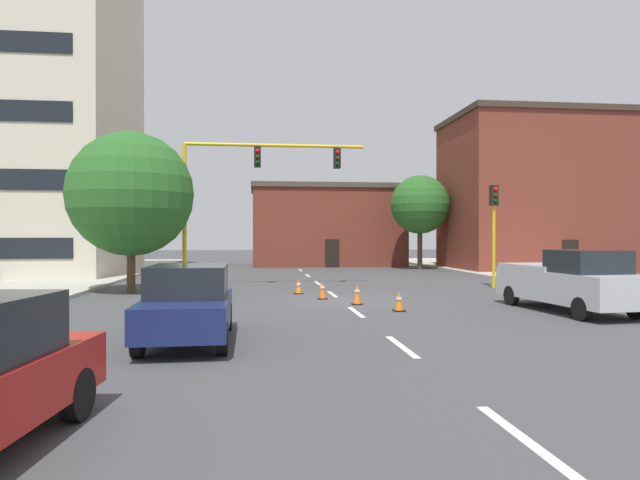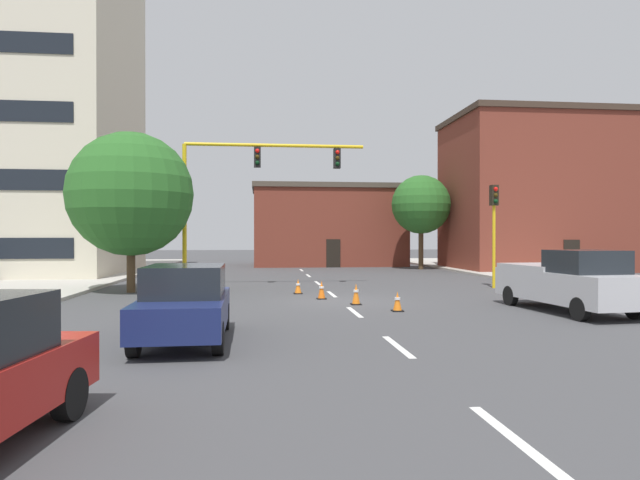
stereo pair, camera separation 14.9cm
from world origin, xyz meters
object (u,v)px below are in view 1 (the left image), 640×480
sedan_navy_near_left (188,303)px  traffic_cone_roadside_d (299,287)px  traffic_cone_roadside_a (322,290)px  traffic_signal_gantry (211,240)px  pickup_truck_silver (570,281)px  tree_right_far (420,205)px  traffic_cone_roadside_b (399,302)px  traffic_light_pole_right (494,212)px  tree_left_near (131,194)px  traffic_cone_roadside_c (357,294)px

sedan_navy_near_left → traffic_cone_roadside_d: 10.73m
traffic_cone_roadside_a → traffic_signal_gantry: bearing=130.8°
pickup_truck_silver → sedan_navy_near_left: (-11.47, -3.70, -0.09)m
tree_right_far → traffic_cone_roadside_b: size_ratio=10.78×
pickup_truck_silver → traffic_cone_roadside_b: 5.47m
traffic_cone_roadside_b → traffic_light_pole_right: bearing=48.6°
tree_right_far → pickup_truck_silver: 23.25m
tree_right_far → sedan_navy_near_left: tree_right_far is taller
traffic_light_pole_right → traffic_cone_roadside_d: (-9.26, -1.57, -3.22)m
tree_left_near → pickup_truck_silver: (15.27, -7.89, -3.24)m
tree_left_near → traffic_cone_roadside_c: bearing=-30.8°
traffic_signal_gantry → traffic_cone_roadside_b: traffic_signal_gantry is taller
traffic_light_pole_right → sedan_navy_near_left: traffic_light_pole_right is taller
tree_left_near → pickup_truck_silver: 17.49m
traffic_signal_gantry → traffic_cone_roadside_c: bearing=-52.0°
sedan_navy_near_left → traffic_cone_roadside_c: sedan_navy_near_left is taller
tree_left_near → tree_right_far: bearing=40.9°
sedan_navy_near_left → tree_right_far: bearing=63.1°
traffic_cone_roadside_b → sedan_navy_near_left: bearing=-143.9°
tree_right_far → traffic_cone_roadside_b: tree_right_far is taller
traffic_cone_roadside_c → traffic_light_pole_right: bearing=36.2°
traffic_signal_gantry → sedan_navy_near_left: bearing=-87.5°
traffic_signal_gantry → traffic_cone_roadside_b: size_ratio=14.65×
traffic_signal_gantry → traffic_cone_roadside_a: (4.64, -5.37, -1.92)m
traffic_cone_roadside_a → traffic_cone_roadside_b: size_ratio=1.11×
traffic_signal_gantry → traffic_cone_roadside_c: 9.38m
traffic_signal_gantry → traffic_cone_roadside_b: bearing=-53.7°
tree_right_far → traffic_cone_roadside_b: bearing=-108.5°
traffic_light_pole_right → traffic_cone_roadside_b: traffic_light_pole_right is taller
traffic_signal_gantry → traffic_cone_roadside_c: size_ratio=12.40×
pickup_truck_silver → traffic_light_pole_right: bearing=82.3°
sedan_navy_near_left → traffic_cone_roadside_c: size_ratio=5.98×
traffic_cone_roadside_c → traffic_cone_roadside_d: size_ratio=1.22×
traffic_cone_roadside_a → traffic_cone_roadside_c: size_ratio=0.94×
traffic_light_pole_right → tree_right_far: size_ratio=0.69×
traffic_cone_roadside_b → tree_right_far: bearing=71.5°
sedan_navy_near_left → traffic_light_pole_right: bearing=43.1°
traffic_cone_roadside_c → traffic_cone_roadside_a: bearing=118.5°
traffic_signal_gantry → sedan_navy_near_left: 13.61m
tree_left_near → traffic_cone_roadside_d: (7.10, -1.39, -3.91)m
traffic_cone_roadside_d → traffic_signal_gantry: bearing=139.4°
traffic_cone_roadside_a → traffic_light_pole_right: bearing=23.0°
pickup_truck_silver → sedan_navy_near_left: bearing=-162.1°
tree_right_far → pickup_truck_silver: bearing=-95.1°
tree_left_near → traffic_cone_roadside_d: size_ratio=11.09×
traffic_signal_gantry → pickup_truck_silver: size_ratio=1.69×
traffic_cone_roadside_a → traffic_cone_roadside_d: size_ratio=1.14×
sedan_navy_near_left → traffic_cone_roadside_d: sedan_navy_near_left is taller
traffic_signal_gantry → sedan_navy_near_left: (0.58, -13.53, -1.38)m
sedan_navy_near_left → traffic_cone_roadside_b: 7.56m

